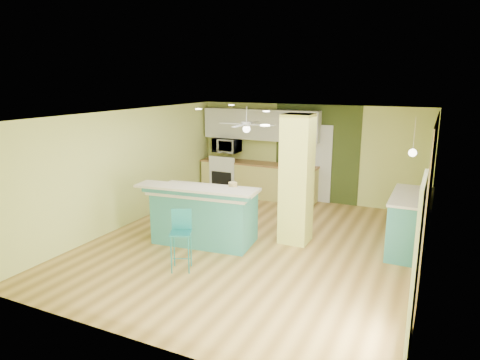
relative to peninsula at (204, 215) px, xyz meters
name	(u,v)px	position (x,y,z in m)	size (l,w,h in m)	color
floor	(255,244)	(0.94, 0.29, -0.56)	(6.00, 7.00, 0.01)	olive
ceiling	(256,114)	(0.94, 0.29, 1.95)	(6.00, 7.00, 0.01)	white
wall_back	(309,153)	(0.94, 3.80, 0.69)	(6.00, 0.01, 2.50)	#D9E37A
wall_front	(134,246)	(0.94, -3.21, 0.69)	(6.00, 0.01, 2.50)	#D9E37A
wall_left	(128,168)	(-2.06, 0.29, 0.69)	(0.01, 7.00, 2.50)	#D9E37A
wall_right	(429,201)	(3.95, 0.29, 0.69)	(0.01, 7.00, 2.50)	#D9E37A
wood_panel	(430,192)	(3.93, 0.89, 0.69)	(0.02, 3.40, 2.50)	#947855
olive_accent	(316,154)	(1.14, 3.78, 0.69)	(2.20, 0.02, 2.50)	#3B491D
interior_door	(316,164)	(1.14, 3.75, 0.44)	(0.82, 0.05, 2.00)	silver
french_door	(416,269)	(3.91, -2.01, 0.49)	(0.04, 1.08, 2.10)	white
column	(297,180)	(1.59, 0.79, 0.69)	(0.55, 0.55, 2.50)	#E1E369
kitchen_run	(258,180)	(-0.36, 3.49, -0.09)	(3.25, 0.63, 0.94)	#D9CE71
stove	(227,177)	(-1.31, 3.48, -0.10)	(0.76, 0.66, 1.08)	white
upper_cabinets	(260,125)	(-0.36, 3.61, 1.39)	(3.20, 0.34, 0.80)	silver
microwave	(227,145)	(-1.31, 3.49, 0.79)	(0.70, 0.48, 0.39)	white
ceiling_fan	(247,125)	(-0.16, 2.29, 1.52)	(1.41, 1.41, 0.61)	white
pendant_lamp	(413,153)	(3.59, 1.04, 1.33)	(0.14, 0.14, 0.69)	white
wall_decor	(431,172)	(3.91, 1.09, 0.99)	(0.03, 0.90, 0.70)	brown
peninsula	(204,215)	(0.00, 0.00, 0.00)	(2.30, 1.42, 1.21)	teal
bar_stool	(181,230)	(0.26, -1.21, 0.13)	(0.45, 0.45, 1.02)	teal
side_counter	(410,223)	(3.64, 1.27, -0.02)	(0.70, 1.66, 1.07)	teal
fruit_bowl	(286,164)	(0.43, 3.49, 0.41)	(0.28, 0.28, 0.07)	#3A2118
canister	(233,187)	(0.53, 0.18, 0.58)	(0.17, 0.17, 0.17)	gold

